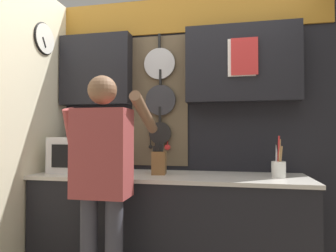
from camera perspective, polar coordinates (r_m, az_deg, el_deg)
name	(u,v)px	position (r m, az deg, el deg)	size (l,w,h in m)	color
base_cabinet_counter	(168,229)	(2.60, 0.00, -19.02)	(2.22, 0.64, 0.89)	black
back_wall_unit	(176,103)	(2.78, 1.52, 4.47)	(2.79, 0.23, 2.50)	black
side_wall	(16,129)	(2.61, -26.94, -0.43)	(0.07, 1.60, 2.50)	beige
microwave	(85,155)	(2.74, -15.61, -5.28)	(0.52, 0.37, 0.31)	silver
knife_block	(159,162)	(2.51, -1.71, -6.92)	(0.13, 0.16, 0.27)	brown
utensil_crock	(279,168)	(2.47, 20.33, -7.45)	(0.11, 0.11, 0.32)	white
person	(103,172)	(2.11, -12.35, -8.58)	(0.54, 0.61, 1.62)	#383842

